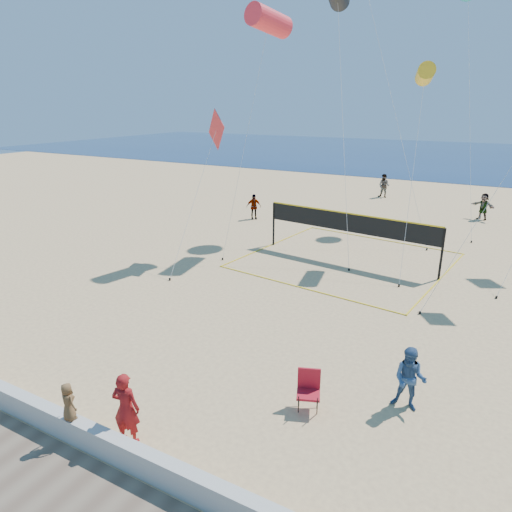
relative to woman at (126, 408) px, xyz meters
The scene contains 14 objects.
ground 3.02m from the woman, 56.89° to the left, with size 120.00×120.00×0.00m, color #D7B379.
ocean 64.45m from the woman, 88.59° to the left, with size 140.00×50.00×0.03m, color #10274F.
seawall 1.77m from the woman, 19.86° to the right, with size 32.00×0.30×0.60m, color #B8B8B3.
woman is the anchor object (origin of this frame).
toddler 1.23m from the woman, 150.25° to the right, with size 0.42×0.28×0.87m, color brown.
bystander_a 6.58m from the woman, 38.91° to the left, with size 0.79×0.62×1.63m, color #31507B.
far_person_0 20.40m from the woman, 111.39° to the left, with size 0.94×0.39×1.60m, color gray.
far_person_1 26.47m from the woman, 78.28° to the left, with size 1.56×0.50×1.68m, color gray.
far_person_3 30.11m from the woman, 93.68° to the left, with size 0.88×0.69×1.82m, color gray.
camp_chair 4.24m from the woman, 44.68° to the left, with size 0.70×0.80×1.14m.
volleyball_net 14.09m from the woman, 88.53° to the left, with size 9.61×9.48×2.30m.
kite_0 17.73m from the woman, 105.69° to the left, with size 1.58×4.33×11.21m.
kite_2 18.00m from the woman, 80.82° to the left, with size 1.24×5.27×8.74m.
kite_3 13.92m from the woman, 114.75° to the left, with size 1.56×4.58×6.84m.
Camera 1 is at (4.84, -8.29, 7.09)m, focal length 32.00 mm.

